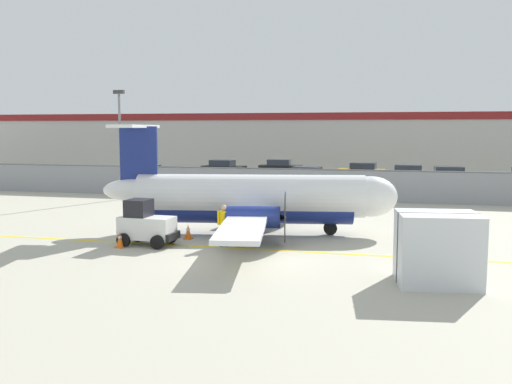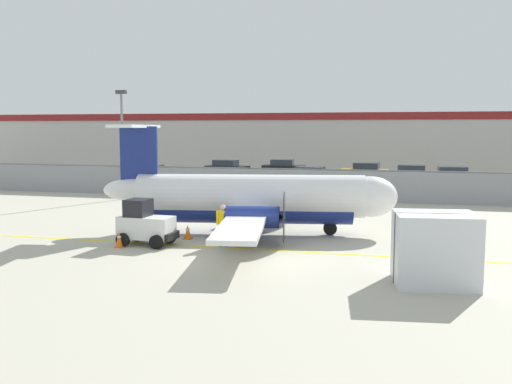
{
  "view_description": "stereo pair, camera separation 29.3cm",
  "coord_description": "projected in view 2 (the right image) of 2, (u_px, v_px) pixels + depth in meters",
  "views": [
    {
      "loc": [
        5.23,
        -19.48,
        4.76
      ],
      "look_at": [
        -1.12,
        6.19,
        1.8
      ],
      "focal_mm": 40.0,
      "sensor_mm": 36.0,
      "label": 1
    },
    {
      "loc": [
        5.52,
        -19.4,
        4.76
      ],
      "look_at": [
        -1.12,
        6.19,
        1.8
      ],
      "focal_mm": 40.0,
      "sensor_mm": 36.0,
      "label": 2
    }
  ],
  "objects": [
    {
      "name": "background_building",
      "position": [
        355.0,
        141.0,
        66.37
      ],
      "size": [
        91.0,
        8.1,
        6.5
      ],
      "color": "beige",
      "rests_on": "ground"
    },
    {
      "name": "baggage_tug",
      "position": [
        145.0,
        224.0,
        23.29
      ],
      "size": [
        2.38,
        1.47,
        1.88
      ],
      "rotation": [
        0.0,
        0.0,
        -0.04
      ],
      "color": "silver",
      "rests_on": "ground"
    },
    {
      "name": "ground_plane",
      "position": [
        257.0,
        249.0,
        22.49
      ],
      "size": [
        140.0,
        140.0,
        0.01
      ],
      "color": "#B2AD99"
    },
    {
      "name": "parked_car_6",
      "position": [
        454.0,
        177.0,
        45.8
      ],
      "size": [
        4.28,
        2.16,
        1.58
      ],
      "rotation": [
        0.0,
        0.0,
        0.05
      ],
      "color": "#B28C19",
      "rests_on": "parking_lot_strip"
    },
    {
      "name": "parked_car_4",
      "position": [
        365.0,
        172.0,
        50.98
      ],
      "size": [
        4.34,
        2.3,
        1.58
      ],
      "rotation": [
        0.0,
        0.0,
        3.05
      ],
      "color": "#B28C19",
      "rests_on": "parking_lot_strip"
    },
    {
      "name": "ground_crew_worker",
      "position": [
        223.0,
        223.0,
        22.99
      ],
      "size": [
        0.54,
        0.45,
        1.7
      ],
      "rotation": [
        0.0,
        0.0,
        1.98
      ],
      "color": "#191E4C",
      "rests_on": "ground"
    },
    {
      "name": "parked_car_3",
      "position": [
        311.0,
        177.0,
        45.6
      ],
      "size": [
        4.33,
        2.29,
        1.58
      ],
      "rotation": [
        0.0,
        0.0,
        -0.09
      ],
      "color": "#B28C19",
      "rests_on": "parking_lot_strip"
    },
    {
      "name": "parked_car_1",
      "position": [
        227.0,
        168.0,
        55.58
      ],
      "size": [
        4.37,
        2.39,
        1.58
      ],
      "rotation": [
        0.0,
        0.0,
        -0.12
      ],
      "color": "black",
      "rests_on": "parking_lot_strip"
    },
    {
      "name": "parked_car_5",
      "position": [
        410.0,
        174.0,
        47.99
      ],
      "size": [
        4.27,
        2.14,
        1.58
      ],
      "rotation": [
        0.0,
        0.0,
        3.1
      ],
      "color": "gray",
      "rests_on": "parking_lot_strip"
    },
    {
      "name": "traffic_cone_near_left",
      "position": [
        188.0,
        232.0,
        24.62
      ],
      "size": [
        0.36,
        0.36,
        0.64
      ],
      "color": "orange",
      "rests_on": "ground"
    },
    {
      "name": "commuter_airplane",
      "position": [
        256.0,
        199.0,
        25.65
      ],
      "size": [
        13.35,
        16.03,
        4.92
      ],
      "rotation": [
        0.0,
        0.0,
        0.17
      ],
      "color": "white",
      "rests_on": "ground"
    },
    {
      "name": "apron_light_pole",
      "position": [
        122.0,
        135.0,
        37.97
      ],
      "size": [
        0.7,
        0.3,
        7.27
      ],
      "color": "slate",
      "rests_on": "ground"
    },
    {
      "name": "parking_lot_strip",
      "position": [
        337.0,
        183.0,
        48.94
      ],
      "size": [
        98.0,
        17.0,
        0.12
      ],
      "color": "#38383A",
      "rests_on": "ground"
    },
    {
      "name": "parked_car_0",
      "position": [
        148.0,
        174.0,
        48.04
      ],
      "size": [
        4.29,
        2.2,
        1.58
      ],
      "rotation": [
        0.0,
        0.0,
        3.2
      ],
      "color": "gray",
      "rests_on": "parking_lot_strip"
    },
    {
      "name": "perimeter_fence",
      "position": [
        317.0,
        184.0,
        37.76
      ],
      "size": [
        98.0,
        0.1,
        2.1
      ],
      "color": "gray",
      "rests_on": "ground"
    },
    {
      "name": "parked_car_2",
      "position": [
        283.0,
        168.0,
        56.43
      ],
      "size": [
        4.28,
        2.16,
        1.58
      ],
      "rotation": [
        0.0,
        0.0,
        0.05
      ],
      "color": "black",
      "rests_on": "parking_lot_strip"
    },
    {
      "name": "traffic_cone_near_right",
      "position": [
        119.0,
        239.0,
        22.9
      ],
      "size": [
        0.36,
        0.36,
        0.64
      ],
      "color": "orange",
      "rests_on": "ground"
    },
    {
      "name": "cargo_container",
      "position": [
        435.0,
        249.0,
        17.34
      ],
      "size": [
        2.64,
        2.3,
        2.2
      ],
      "rotation": [
        0.0,
        0.0,
        0.13
      ],
      "color": "silver",
      "rests_on": "ground"
    }
  ]
}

